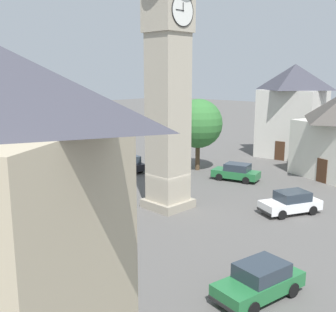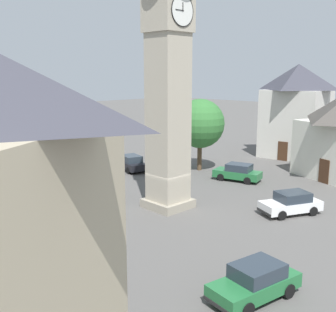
% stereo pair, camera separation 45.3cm
% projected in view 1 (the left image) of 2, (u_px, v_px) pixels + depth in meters
% --- Properties ---
extents(ground_plane, '(200.00, 200.00, 0.00)m').
position_uv_depth(ground_plane, '(168.00, 207.00, 28.92)').
color(ground_plane, '#565451').
extents(clock_tower, '(3.45, 3.45, 20.97)m').
position_uv_depth(clock_tower, '(168.00, 28.00, 26.49)').
color(clock_tower, gray).
rests_on(clock_tower, ground).
extents(car_blue_kerb, '(2.63, 4.41, 1.53)m').
position_uv_depth(car_blue_kerb, '(129.00, 163.00, 39.73)').
color(car_blue_kerb, black).
rests_on(car_blue_kerb, ground).
extents(car_silver_kerb, '(4.46, 3.25, 1.53)m').
position_uv_depth(car_silver_kerb, '(291.00, 203.00, 27.50)').
color(car_silver_kerb, white).
rests_on(car_silver_kerb, ground).
extents(car_red_corner, '(2.06, 4.25, 1.53)m').
position_uv_depth(car_red_corner, '(18.00, 224.00, 23.56)').
color(car_red_corner, silver).
rests_on(car_red_corner, ground).
extents(car_white_side, '(2.76, 4.43, 1.53)m').
position_uv_depth(car_white_side, '(236.00, 172.00, 36.06)').
color(car_white_side, '#236B38').
rests_on(car_white_side, ground).
extents(car_black_far, '(4.34, 2.32, 1.53)m').
position_uv_depth(car_black_far, '(259.00, 281.00, 17.08)').
color(car_black_far, '#236B38').
rests_on(car_black_far, ground).
extents(car_green_alley, '(4.13, 1.82, 1.53)m').
position_uv_depth(car_green_alley, '(54.00, 190.00, 30.34)').
color(car_green_alley, '#2D5BB7').
rests_on(car_green_alley, ground).
extents(pedestrian, '(0.28, 0.55, 1.69)m').
position_uv_depth(pedestrian, '(118.00, 185.00, 30.95)').
color(pedestrian, '#2D3351').
rests_on(pedestrian, ground).
extents(tree, '(4.77, 4.77, 7.00)m').
position_uv_depth(tree, '(198.00, 124.00, 39.27)').
color(tree, brown).
rests_on(tree, ground).
extents(building_terrace_right, '(7.64, 7.47, 10.42)m').
position_uv_depth(building_terrace_right, '(293.00, 110.00, 46.15)').
color(building_terrace_right, beige).
rests_on(building_terrace_right, ground).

